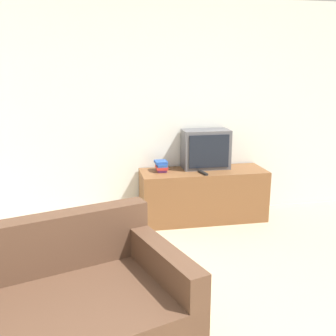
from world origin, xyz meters
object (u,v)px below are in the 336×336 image
(remote_on_stand, at_px, (203,173))
(couch, at_px, (21,334))
(television, at_px, (206,149))
(tv_stand, at_px, (203,195))
(book_stack, at_px, (161,166))

(remote_on_stand, bearing_deg, couch, -128.58)
(remote_on_stand, bearing_deg, television, 68.11)
(tv_stand, height_order, couch, couch)
(television, height_order, couch, television)
(couch, bearing_deg, remote_on_stand, 33.21)
(book_stack, distance_m, remote_on_stand, 0.50)
(book_stack, relative_size, remote_on_stand, 1.08)
(television, xyz_separation_m, couch, (-1.80, -2.39, -0.56))
(television, bearing_deg, remote_on_stand, -111.89)
(couch, distance_m, remote_on_stand, 2.74)
(television, xyz_separation_m, book_stack, (-0.56, -0.05, -0.17))
(book_stack, bearing_deg, couch, -118.05)
(television, distance_m, remote_on_stand, 0.36)
(tv_stand, distance_m, couch, 2.87)
(couch, height_order, book_stack, couch)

